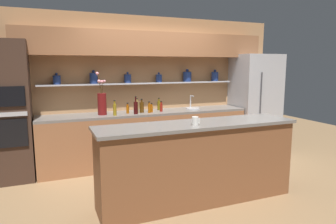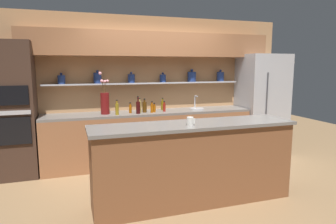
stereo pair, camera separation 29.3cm
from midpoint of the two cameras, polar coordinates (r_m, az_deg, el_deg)
name	(u,v)px [view 2 (the right image)]	position (r m, az deg, el deg)	size (l,w,h in m)	color
ground_plane	(180,187)	(4.43, 4.24, -14.09)	(12.00, 12.00, 0.00)	olive
back_wall_unit	(151,75)	(5.52, -1.68, 7.05)	(5.20, 0.44, 2.60)	tan
back_counter_unit	(150,137)	(5.36, -1.80, -4.78)	(3.66, 0.62, 0.92)	#99603D
island_counter	(194,163)	(3.83, 7.11, -9.61)	(2.57, 0.61, 1.02)	brown
refrigerator	(262,104)	(6.26, 18.69, 1.47)	(0.85, 0.73, 1.94)	#B7B7BC
oven_tower	(13,110)	(5.09, -25.98, 0.30)	(0.65, 0.64, 2.09)	#3D281E
flower_vase	(105,102)	(5.05, -10.33, 1.91)	(0.17, 0.16, 0.70)	maroon
sink_fixture	(197,108)	(5.59, 6.98, 0.81)	(0.26, 0.26, 0.25)	#B7B7BC
bottle_sauce_0	(154,108)	(5.19, -1.02, 0.70)	(0.05, 0.05, 0.16)	#9E4C0A
bottle_wine_1	(138,107)	(5.03, -4.05, 0.92)	(0.07, 0.07, 0.30)	#380C0C
bottle_spirit_2	(140,107)	(5.15, -3.82, 1.04)	(0.06, 0.06, 0.25)	tan
bottle_oil_3	(117,109)	(4.94, -8.03, 0.61)	(0.06, 0.06, 0.25)	olive
bottle_sauce_4	(152,108)	(5.13, -1.46, 0.80)	(0.05, 0.05, 0.20)	#9E4C0A
bottle_sauce_5	(164,107)	(5.27, 0.87, 0.95)	(0.05, 0.05, 0.19)	maroon
bottle_oil_6	(162,105)	(5.44, 0.48, 1.31)	(0.06, 0.06, 0.22)	brown
bottle_sauce_7	(130,109)	(5.12, -5.57, 0.66)	(0.05, 0.05, 0.18)	#9E4C0A
bottle_spirit_8	(145,107)	(5.17, -2.88, 0.99)	(0.08, 0.08, 0.24)	#4C2D0C
coffee_mug	(190,121)	(3.56, 6.60, -1.77)	(0.10, 0.08, 0.10)	silver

